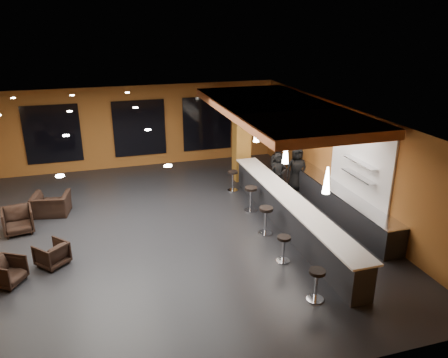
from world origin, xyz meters
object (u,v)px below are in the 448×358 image
object	(u,v)px
staff_b	(279,166)
pendant_0	(327,180)
column	(242,137)
armchair_c	(18,220)
armchair_a	(7,272)
staff_a	(278,176)
pendant_1	(286,152)
armchair_d	(51,204)
staff_c	(297,169)
bar_stool_2	(266,217)
prep_counter	(338,203)
bar_stool_1	(284,246)
bar_counter	(289,214)
bar_stool_3	(251,196)
bar_stool_0	(317,281)
armchair_b	(52,254)
pendant_2	(256,132)
bar_stool_4	(233,178)

from	to	relation	value
staff_b	pendant_0	bearing A→B (deg)	-77.21
column	pendant_0	world-z (taller)	column
armchair_c	armchair_a	bearing A→B (deg)	-97.76
staff_a	armchair_a	world-z (taller)	staff_a
pendant_1	armchair_d	bearing A→B (deg)	159.00
staff_c	bar_stool_2	bearing A→B (deg)	-121.22
prep_counter	armchair_a	bearing A→B (deg)	-173.03
armchair_d	staff_b	bearing A→B (deg)	-168.03
armchair_d	bar_stool_1	distance (m)	7.88
staff_b	armchair_a	bearing A→B (deg)	-130.80
staff_c	armchair_a	world-z (taller)	staff_c
column	pendant_1	size ratio (longest dim) A/B	5.00
staff_c	column	bearing A→B (deg)	141.03
bar_counter	staff_b	size ratio (longest dim) A/B	4.70
bar_counter	bar_stool_3	size ratio (longest dim) A/B	9.32
staff_b	bar_stool_0	distance (m)	7.23
bar_counter	bar_stool_1	xyz separation A→B (m)	(-0.95, -1.70, -0.02)
armchair_b	armchair_c	size ratio (longest dim) A/B	0.83
bar_stool_3	staff_a	bearing A→B (deg)	32.47
pendant_1	armchair_a	world-z (taller)	pendant_1
prep_counter	bar_stool_3	bearing A→B (deg)	157.32
staff_b	armchair_d	size ratio (longest dim) A/B	1.50
armchair_d	bar_stool_3	world-z (taller)	bar_stool_3
bar_counter	column	size ratio (longest dim) A/B	2.29
staff_b	bar_stool_0	world-z (taller)	staff_b
column	pendant_2	size ratio (longest dim) A/B	5.00
staff_c	bar_stool_3	size ratio (longest dim) A/B	1.96
armchair_b	armchair_d	size ratio (longest dim) A/B	0.64
prep_counter	pendant_0	xyz separation A→B (m)	(-2.00, -2.50, 1.92)
pendant_0	armchair_d	distance (m)	9.04
staff_b	bar_stool_0	size ratio (longest dim) A/B	2.13
pendant_2	armchair_d	distance (m)	7.38
armchair_c	bar_stool_3	size ratio (longest dim) A/B	1.01
prep_counter	bar_stool_4	distance (m)	4.06
armchair_a	armchair_b	bearing A→B (deg)	-29.77
armchair_a	armchair_b	xyz separation A→B (m)	(1.01, 0.60, -0.01)
armchair_b	bar_counter	bearing A→B (deg)	139.02
staff_c	bar_stool_1	distance (m)	5.26
bar_counter	bar_stool_0	world-z (taller)	bar_counter
pendant_0	armchair_b	bearing A→B (deg)	164.62
bar_stool_4	bar_stool_1	bearing A→B (deg)	-92.72
pendant_1	bar_stool_3	distance (m)	2.22
armchair_c	bar_stool_4	size ratio (longest dim) A/B	1.11
bar_stool_3	armchair_c	bearing A→B (deg)	175.66
bar_stool_0	bar_stool_3	bearing A→B (deg)	87.20
pendant_1	prep_counter	bearing A→B (deg)	0.00
pendant_0	pendant_1	world-z (taller)	same
bar_counter	pendant_2	bearing A→B (deg)	90.00
pendant_2	staff_a	distance (m)	1.75
bar_stool_1	staff_c	bearing A→B (deg)	60.95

